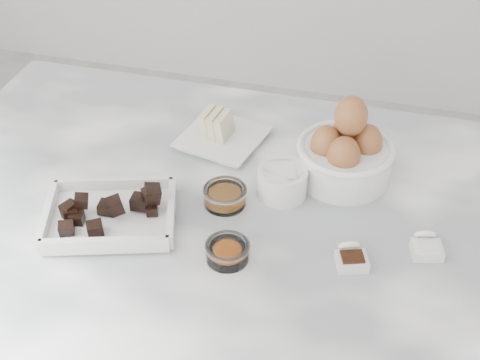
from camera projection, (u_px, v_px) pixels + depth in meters
The scene contains 9 objects.
marble_slab at pixel (225, 214), 1.20m from camera, with size 1.20×0.80×0.04m, color white.
chocolate_dish at pixel (110, 212), 1.14m from camera, with size 0.26×0.23×0.06m.
butter_plate at pixel (221, 133), 1.34m from camera, with size 0.18×0.18×0.06m.
sugar_ramekin at pixel (282, 181), 1.20m from camera, with size 0.09×0.09×0.05m.
egg_bowl at pixel (345, 152), 1.22m from camera, with size 0.18×0.18×0.17m.
honey_bowl at pixel (225, 196), 1.19m from camera, with size 0.08×0.08×0.03m.
zest_bowl at pixel (227, 251), 1.08m from camera, with size 0.07×0.07×0.03m.
vanilla_spoon at pixel (351, 257), 1.07m from camera, with size 0.06×0.07×0.04m.
salt_spoon at pixel (426, 246), 1.09m from camera, with size 0.06×0.07×0.04m.
Camera 1 is at (0.26, -0.87, 1.72)m, focal length 50.00 mm.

